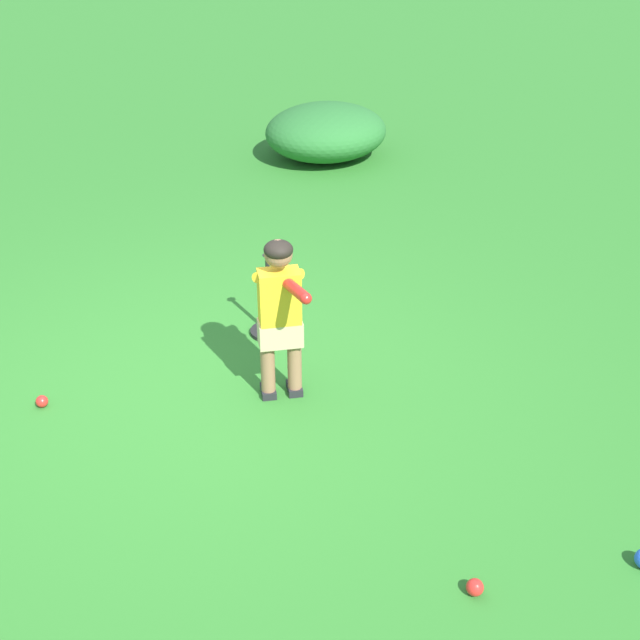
# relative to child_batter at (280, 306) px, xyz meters

# --- Properties ---
(ground_plane) EXTENTS (40.00, 40.00, 0.00)m
(ground_plane) POSITION_rel_child_batter_xyz_m (-0.39, -0.39, -0.65)
(ground_plane) COLOR #2D7528
(child_batter) EXTENTS (0.63, 0.32, 1.08)m
(child_batter) POSITION_rel_child_batter_xyz_m (0.00, 0.00, 0.00)
(child_batter) COLOR #232328
(child_batter) RESTS_ON ground
(play_ball_far_left) EXTENTS (0.08, 0.08, 0.08)m
(play_ball_far_left) POSITION_rel_child_batter_xyz_m (-0.77, -1.29, -0.61)
(play_ball_far_left) COLOR red
(play_ball_far_left) RESTS_ON ground
(play_ball_near_batter) EXTENTS (0.08, 0.08, 0.08)m
(play_ball_near_batter) POSITION_rel_child_batter_xyz_m (1.91, -0.18, -0.61)
(play_ball_near_batter) COLOR red
(play_ball_near_batter) RESTS_ON ground
(batting_tee) EXTENTS (0.28, 0.28, 0.62)m
(batting_tee) POSITION_rel_child_batter_xyz_m (-0.70, 0.36, -0.55)
(batting_tee) COLOR black
(batting_tee) RESTS_ON ground
(shrub_left_background) EXTENTS (1.24, 1.36, 0.58)m
(shrub_left_background) POSITION_rel_child_batter_xyz_m (-3.57, 2.94, -0.36)
(shrub_left_background) COLOR #286B2D
(shrub_left_background) RESTS_ON ground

